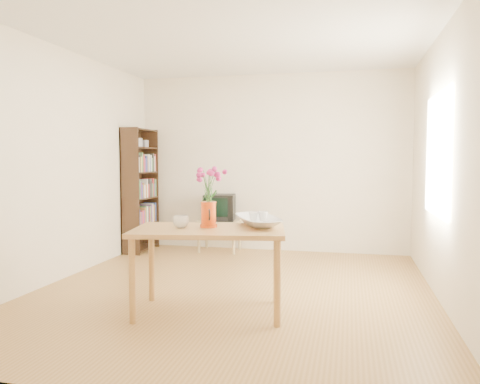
% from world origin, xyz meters
% --- Properties ---
extents(room, '(4.50, 4.50, 4.50)m').
position_xyz_m(room, '(0.03, 0.00, 1.30)').
color(room, olive).
rests_on(room, ground).
extents(table, '(1.41, 0.95, 0.75)m').
position_xyz_m(table, '(-0.04, -0.72, 0.66)').
color(table, olive).
rests_on(table, ground).
extents(tv_stand, '(0.60, 0.45, 0.46)m').
position_xyz_m(tv_stand, '(-0.70, 1.97, 0.39)').
color(tv_stand, tan).
rests_on(tv_stand, ground).
extents(bookshelf, '(0.28, 0.70, 1.80)m').
position_xyz_m(bookshelf, '(-1.85, 1.75, 0.84)').
color(bookshelf, black).
rests_on(bookshelf, ground).
extents(pitcher, '(0.15, 0.22, 0.23)m').
position_xyz_m(pitcher, '(-0.06, -0.65, 0.86)').
color(pitcher, '#E3450D').
rests_on(pitcher, table).
extents(flowers, '(0.26, 0.26, 0.37)m').
position_xyz_m(flowers, '(-0.06, -0.65, 1.16)').
color(flowers, '#F5399C').
rests_on(flowers, pitcher).
extents(mug, '(0.19, 0.19, 0.11)m').
position_xyz_m(mug, '(-0.29, -0.74, 0.80)').
color(mug, white).
rests_on(mug, table).
extents(bowl, '(0.67, 0.67, 0.47)m').
position_xyz_m(bowl, '(0.34, -0.43, 0.99)').
color(bowl, white).
rests_on(bowl, table).
extents(teacup_a, '(0.10, 0.10, 0.07)m').
position_xyz_m(teacup_a, '(0.30, -0.43, 0.94)').
color(teacup_a, white).
rests_on(teacup_a, bowl).
extents(teacup_b, '(0.10, 0.10, 0.07)m').
position_xyz_m(teacup_b, '(0.38, -0.41, 0.94)').
color(teacup_b, white).
rests_on(teacup_b, bowl).
extents(television, '(0.49, 0.46, 0.38)m').
position_xyz_m(television, '(-0.70, 1.98, 0.65)').
color(television, black).
rests_on(television, tv_stand).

